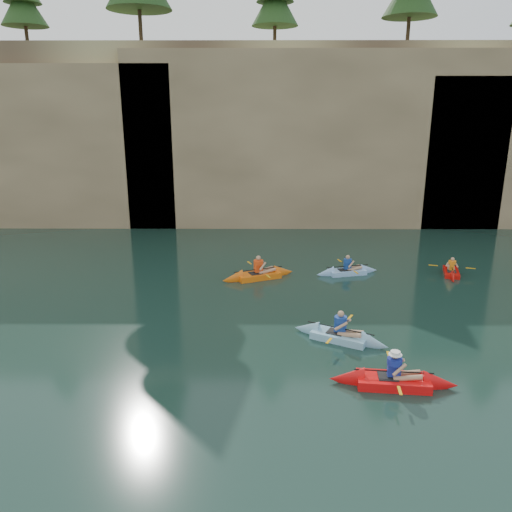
{
  "coord_description": "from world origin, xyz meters",
  "views": [
    {
      "loc": [
        -1.54,
        -10.36,
        7.49
      ],
      "look_at": [
        -1.64,
        4.91,
        3.0
      ],
      "focal_mm": 35.0,
      "sensor_mm": 36.0,
      "label": 1
    }
  ],
  "objects_px": {
    "kayaker_red_far": "(451,272)",
    "kayaker_ltblue_near": "(340,336)",
    "kayaker_orange": "(258,275)",
    "main_kayaker": "(393,380)"
  },
  "relations": [
    {
      "from": "kayaker_red_far",
      "to": "kayaker_ltblue_near",
      "type": "bearing_deg",
      "value": 153.67
    },
    {
      "from": "kayaker_orange",
      "to": "kayaker_red_far",
      "type": "relative_size",
      "value": 1.24
    },
    {
      "from": "main_kayaker",
      "to": "kayaker_ltblue_near",
      "type": "bearing_deg",
      "value": 115.67
    },
    {
      "from": "kayaker_red_far",
      "to": "main_kayaker",
      "type": "bearing_deg",
      "value": 167.63
    },
    {
      "from": "kayaker_orange",
      "to": "kayaker_ltblue_near",
      "type": "distance_m",
      "value": 6.98
    },
    {
      "from": "main_kayaker",
      "to": "kayaker_orange",
      "type": "height_order",
      "value": "kayaker_orange"
    },
    {
      "from": "main_kayaker",
      "to": "kayaker_orange",
      "type": "distance_m",
      "value": 10.07
    },
    {
      "from": "kayaker_orange",
      "to": "kayaker_red_far",
      "type": "bearing_deg",
      "value": -19.21
    },
    {
      "from": "kayaker_orange",
      "to": "kayaker_ltblue_near",
      "type": "xyz_separation_m",
      "value": [
        2.77,
        -6.41,
        -0.0
      ]
    },
    {
      "from": "main_kayaker",
      "to": "kayaker_red_far",
      "type": "bearing_deg",
      "value": 67.85
    }
  ]
}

